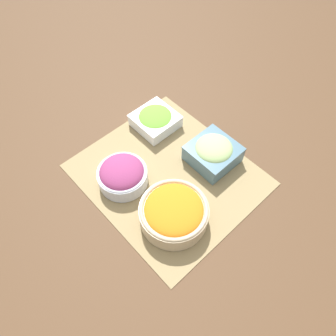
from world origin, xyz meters
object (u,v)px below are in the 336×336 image
(cucumber_bowl, at_px, (213,152))
(carrot_bowl, at_px, (174,212))
(lettuce_bowl, at_px, (155,120))
(onion_bowl, at_px, (122,175))

(cucumber_bowl, distance_m, carrot_bowl, 0.22)
(cucumber_bowl, relative_size, lettuce_bowl, 1.05)
(onion_bowl, xyz_separation_m, cucumber_bowl, (-0.12, -0.23, 0.00))
(onion_bowl, height_order, cucumber_bowl, cucumber_bowl)
(cucumber_bowl, xyz_separation_m, lettuce_bowl, (0.21, 0.03, -0.01))
(onion_bowl, distance_m, lettuce_bowl, 0.22)
(onion_bowl, xyz_separation_m, lettuce_bowl, (0.09, -0.20, -0.01))
(onion_bowl, xyz_separation_m, carrot_bowl, (-0.18, -0.02, 0.00))
(onion_bowl, relative_size, cucumber_bowl, 1.06)
(lettuce_bowl, relative_size, carrot_bowl, 0.70)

